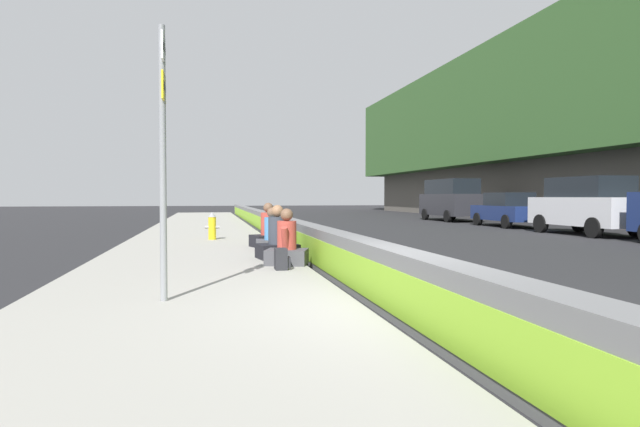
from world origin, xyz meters
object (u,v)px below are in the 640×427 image
(seated_person_middle, at_px, (277,242))
(seated_person_far, at_px, (268,233))
(route_sign_post, at_px, (163,143))
(fire_hydrant, at_px, (212,226))
(seated_person_rear, at_px, (272,238))
(backpack, at_px, (281,259))
(parked_car_midline, at_px, (451,199))
(parked_car_third, at_px, (587,205))
(parked_car_fourth, at_px, (508,209))
(seated_person_foreground, at_px, (287,247))

(seated_person_middle, bearing_deg, seated_person_far, -2.21)
(route_sign_post, height_order, fire_hydrant, route_sign_post)
(seated_person_rear, height_order, seated_person_far, seated_person_far)
(seated_person_far, relative_size, backpack, 3.01)
(route_sign_post, xyz_separation_m, parked_car_midline, (22.96, -15.20, -0.86))
(seated_person_far, distance_m, parked_car_midline, 20.47)
(fire_hydrant, bearing_deg, seated_person_middle, -165.98)
(parked_car_third, xyz_separation_m, parked_car_fourth, (5.64, -0.04, -0.32))
(seated_person_middle, height_order, parked_car_third, parked_car_third)
(route_sign_post, height_order, seated_person_far, route_sign_post)
(backpack, bearing_deg, fire_hydrant, 9.45)
(seated_person_middle, bearing_deg, parked_car_midline, -35.32)
(fire_hydrant, distance_m, seated_person_rear, 4.26)
(fire_hydrant, distance_m, parked_car_midline, 19.50)
(parked_car_third, bearing_deg, route_sign_post, 125.83)
(route_sign_post, bearing_deg, seated_person_rear, -19.78)
(fire_hydrant, distance_m, seated_person_far, 3.14)
(fire_hydrant, relative_size, seated_person_rear, 0.80)
(seated_person_middle, height_order, parked_car_midline, parked_car_midline)
(backpack, distance_m, parked_car_midline, 24.30)
(route_sign_post, height_order, parked_car_midline, route_sign_post)
(seated_person_rear, xyz_separation_m, parked_car_midline, (17.03, -13.07, 0.87))
(route_sign_post, distance_m, backpack, 3.76)
(fire_hydrant, relative_size, parked_car_third, 0.18)
(seated_person_foreground, distance_m, parked_car_third, 15.08)
(fire_hydrant, bearing_deg, seated_person_far, -151.85)
(route_sign_post, bearing_deg, seated_person_far, -16.91)
(fire_hydrant, bearing_deg, parked_car_midline, -48.10)
(route_sign_post, distance_m, parked_car_fourth, 22.52)
(seated_person_middle, bearing_deg, backpack, 174.98)
(backpack, xyz_separation_m, parked_car_fourth, (13.94, -13.27, 0.53))
(seated_person_rear, relative_size, parked_car_midline, 0.22)
(seated_person_far, height_order, parked_car_midline, parked_car_midline)
(seated_person_middle, xyz_separation_m, parked_car_fourth, (12.13, -13.11, 0.35))
(parked_car_third, distance_m, parked_car_fourth, 5.64)
(seated_person_far, height_order, parked_car_third, parked_car_third)
(parked_car_third, bearing_deg, seated_person_far, 106.17)
(seated_person_middle, xyz_separation_m, seated_person_rear, (1.49, -0.06, -0.03))
(parked_car_third, bearing_deg, seated_person_rear, 111.04)
(parked_car_midline, bearing_deg, seated_person_rear, 142.49)
(parked_car_fourth, xyz_separation_m, parked_car_midline, (6.39, -0.01, 0.49))
(seated_person_foreground, xyz_separation_m, seated_person_far, (3.81, -0.05, 0.02))
(seated_person_foreground, xyz_separation_m, parked_car_third, (7.57, -13.02, 0.69))
(seated_person_foreground, distance_m, parked_car_midline, 23.56)
(backpack, distance_m, parked_car_third, 15.64)
(parked_car_fourth, bearing_deg, seated_person_foreground, 135.30)
(seated_person_foreground, xyz_separation_m, seated_person_rear, (2.56, -0.00, -0.01))
(backpack, height_order, parked_car_third, parked_car_third)
(route_sign_post, relative_size, backpack, 9.00)
(seated_person_middle, distance_m, parked_car_midline, 22.71)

